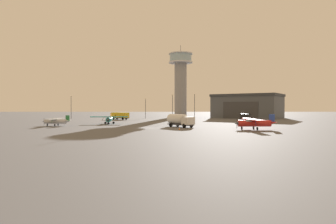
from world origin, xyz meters
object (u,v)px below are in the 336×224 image
(traffic_cone_near_left, at_px, (178,128))
(airplane_teal, at_px, (108,119))
(light_post_east, at_px, (171,105))
(airplane_red, at_px, (254,122))
(control_tower, at_px, (180,78))
(truck_box_yellow, at_px, (119,115))
(light_post_west, at_px, (194,104))
(light_post_centre, at_px, (144,106))
(airplane_silver, at_px, (55,121))
(truck_fuel_tanker_white, at_px, (179,120))
(light_post_north, at_px, (70,105))
(truck_box_black, at_px, (245,117))

(traffic_cone_near_left, bearing_deg, airplane_teal, 132.00)
(airplane_teal, bearing_deg, light_post_east, 143.30)
(airplane_red, bearing_deg, control_tower, -82.47)
(control_tower, distance_m, traffic_cone_near_left, 79.97)
(control_tower, xyz_separation_m, airplane_teal, (-22.41, -56.98, -17.14))
(airplane_teal, bearing_deg, truck_box_yellow, 177.74)
(control_tower, height_order, light_post_west, control_tower)
(control_tower, xyz_separation_m, airplane_red, (12.09, -77.23, -17.05))
(traffic_cone_near_left, bearing_deg, light_post_east, 90.70)
(control_tower, distance_m, light_post_east, 30.68)
(light_post_centre, bearing_deg, light_post_west, -27.85)
(control_tower, xyz_separation_m, airplane_silver, (-33.99, -65.48, -17.32))
(control_tower, xyz_separation_m, truck_box_yellow, (-23.73, -31.10, -17.01))
(truck_fuel_tanker_white, relative_size, light_post_north, 0.75)
(airplane_teal, relative_size, light_post_north, 1.12)
(truck_fuel_tanker_white, distance_m, truck_box_black, 33.18)
(truck_box_yellow, bearing_deg, light_post_east, -140.16)
(airplane_silver, relative_size, truck_box_black, 1.22)
(truck_box_black, distance_m, light_post_west, 21.91)
(airplane_teal, height_order, light_post_centre, light_post_centre)
(truck_fuel_tanker_white, height_order, light_post_north, light_post_north)
(control_tower, distance_m, airplane_red, 80.01)
(traffic_cone_near_left, bearing_deg, truck_box_black, 55.40)
(truck_box_black, bearing_deg, light_post_west, -112.75)
(light_post_centre, xyz_separation_m, traffic_cone_near_left, (11.60, -58.45, -4.64))
(control_tower, relative_size, light_post_west, 3.49)
(airplane_silver, distance_m, truck_box_yellow, 35.89)
(truck_fuel_tanker_white, distance_m, traffic_cone_near_left, 8.39)
(light_post_north, bearing_deg, traffic_cone_near_left, -53.27)
(truck_box_yellow, bearing_deg, control_tower, -98.09)
(light_post_west, distance_m, traffic_cone_near_left, 49.18)
(airplane_silver, height_order, airplane_teal, airplane_teal)
(control_tower, distance_m, truck_fuel_tanker_white, 71.60)
(control_tower, height_order, light_post_north, control_tower)
(airplane_red, height_order, truck_fuel_tanker_white, airplane_red)
(airplane_teal, bearing_deg, light_post_north, -152.04)
(truck_fuel_tanker_white, bearing_deg, truck_box_yellow, 167.38)
(truck_box_black, bearing_deg, control_tower, -134.19)
(control_tower, distance_m, light_post_centre, 28.15)
(airplane_teal, bearing_deg, light_post_centre, 164.12)
(truck_fuel_tanker_white, distance_m, light_post_east, 42.24)
(airplane_red, relative_size, light_post_east, 1.16)
(airplane_silver, bearing_deg, truck_fuel_tanker_white, 175.04)
(airplane_red, bearing_deg, truck_fuel_tanker_white, -28.16)
(truck_fuel_tanker_white, bearing_deg, truck_box_black, 97.24)
(control_tower, distance_m, light_post_west, 32.40)
(truck_box_yellow, relative_size, light_post_north, 0.76)
(truck_fuel_tanker_white, xyz_separation_m, light_post_west, (7.16, 40.01, 4.08))
(traffic_cone_near_left, bearing_deg, airplane_red, 1.97)
(traffic_cone_near_left, bearing_deg, control_tower, 87.28)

